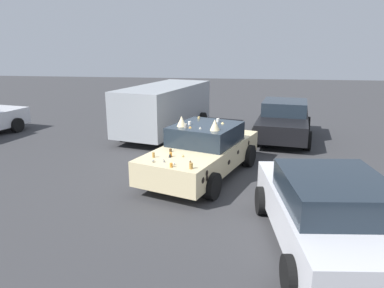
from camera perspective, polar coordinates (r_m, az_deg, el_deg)
ground_plane at (r=10.19m, az=1.68°, el=-4.94°), size 60.00×60.00×0.00m
art_car_decorated at (r=10.00m, az=1.81°, el=-1.04°), size 4.73×3.14×1.71m
parked_van_row_back_far at (r=14.56m, az=-4.36°, el=5.87°), size 5.49×3.20×1.99m
parked_sedan_far_left at (r=6.87m, az=20.82°, el=-10.02°), size 4.39×2.42×1.43m
parked_sedan_near_left at (r=14.41m, az=14.37°, el=3.70°), size 4.54×2.54×1.45m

